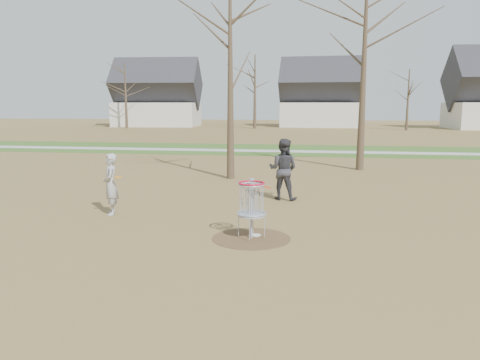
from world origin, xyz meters
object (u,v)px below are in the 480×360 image
(player_standing, at_px, (111,184))
(disc_grounded, at_px, (256,235))
(player_throwing, at_px, (283,169))
(disc_golf_basket, at_px, (251,199))

(player_standing, bearing_deg, disc_grounded, 46.33)
(player_throwing, relative_size, disc_grounded, 8.89)
(player_throwing, bearing_deg, disc_grounded, 96.53)
(disc_grounded, bearing_deg, player_throwing, 85.67)
(player_throwing, xyz_separation_m, disc_grounded, (-0.33, -4.34, -0.96))
(player_standing, distance_m, player_throwing, 5.36)
(disc_grounded, relative_size, disc_golf_basket, 0.16)
(player_standing, relative_size, disc_grounded, 7.72)
(disc_golf_basket, bearing_deg, player_standing, 157.25)
(player_throwing, height_order, disc_golf_basket, player_throwing)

